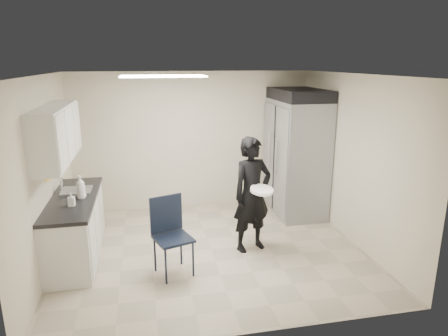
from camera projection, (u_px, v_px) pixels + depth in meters
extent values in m
plane|color=tan|center=(211.00, 249.00, 6.09)|extent=(4.50, 4.50, 0.00)
plane|color=silver|center=(209.00, 75.00, 5.41)|extent=(4.50, 4.50, 0.00)
plane|color=beige|center=(193.00, 141.00, 7.64)|extent=(4.50, 0.00, 4.50)
plane|color=beige|center=(44.00, 176.00, 5.31)|extent=(0.00, 4.00, 4.00)
plane|color=beige|center=(353.00, 160.00, 6.18)|extent=(0.00, 4.00, 4.00)
cube|color=white|center=(163.00, 76.00, 5.68)|extent=(1.20, 0.60, 0.02)
cube|color=silver|center=(76.00, 228.00, 5.79)|extent=(0.60, 1.90, 0.86)
cube|color=black|center=(73.00, 199.00, 5.67)|extent=(0.64, 1.95, 0.05)
cube|color=gray|center=(77.00, 194.00, 5.91)|extent=(0.42, 0.40, 0.14)
cylinder|color=silver|center=(62.00, 185.00, 5.83)|extent=(0.02, 0.02, 0.24)
cube|color=silver|center=(56.00, 134.00, 5.40)|extent=(0.35, 1.80, 0.75)
cube|color=black|center=(67.00, 134.00, 6.53)|extent=(0.22, 0.30, 0.35)
cube|color=yellow|center=(46.00, 180.00, 5.43)|extent=(0.00, 0.12, 0.07)
cube|color=yellow|center=(50.00, 178.00, 5.63)|extent=(0.00, 0.12, 0.07)
cube|color=gray|center=(296.00, 158.00, 7.37)|extent=(0.80, 1.35, 2.10)
cube|color=black|center=(299.00, 95.00, 7.07)|extent=(0.80, 1.35, 0.20)
cube|color=black|center=(173.00, 239.00, 5.27)|extent=(0.58, 0.58, 1.02)
imported|color=black|center=(252.00, 195.00, 5.90)|extent=(0.73, 0.60, 1.73)
cylinder|color=white|center=(262.00, 190.00, 5.66)|extent=(0.42, 0.42, 0.04)
imported|color=silver|center=(81.00, 187.00, 5.58)|extent=(0.17, 0.17, 0.33)
imported|color=#A7A4B0|center=(71.00, 199.00, 5.30)|extent=(0.09, 0.09, 0.18)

